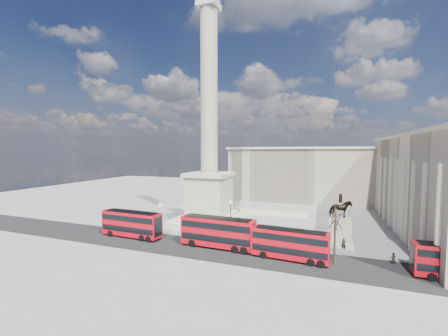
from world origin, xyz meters
TOP-DOWN VIEW (x-y plane):
  - ground at (0.00, 0.00)m, footprint 180.00×180.00m
  - asphalt_road at (5.00, -10.00)m, footprint 120.00×9.00m
  - nelsons_column at (0.00, 5.00)m, footprint 14.00×14.00m
  - balustrade_wall at (0.00, 16.00)m, footprint 40.00×0.60m
  - building_northeast at (20.00, 40.00)m, footprint 51.00×17.00m
  - red_bus_a at (-9.13, -9.08)m, footprint 11.56×3.15m
  - red_bus_b at (7.36, -8.85)m, footprint 12.14×3.27m
  - red_bus_c at (18.73, -9.90)m, footprint 10.89×3.28m
  - victorian_lamp at (7.37, -2.56)m, footprint 0.55×0.55m
  - equestrian_statue at (25.64, -1.34)m, footprint 4.20×3.15m
  - bare_tree_near at (24.58, -9.52)m, footprint 1.86×1.86m
  - bare_tree_mid at (37.18, 2.05)m, footprint 1.68×1.68m
  - bare_tree_far at (40.82, 7.89)m, footprint 1.57×1.57m
  - pedestrian_walking at (26.19, -3.10)m, footprint 0.69×0.46m
  - pedestrian_standing at (32.17, -6.50)m, footprint 0.77×0.60m
  - pedestrian_crossing at (3.28, -6.50)m, footprint 0.85×0.95m

SIDE VIEW (x-z plane):
  - ground at x=0.00m, z-range 0.00..0.00m
  - asphalt_road at x=5.00m, z-range 0.00..0.01m
  - balustrade_wall at x=0.00m, z-range 0.00..1.10m
  - pedestrian_crossing at x=3.28m, z-range 0.00..1.54m
  - pedestrian_standing at x=32.17m, z-range 0.00..1.57m
  - pedestrian_walking at x=26.19m, z-range 0.00..1.88m
  - red_bus_c at x=18.73m, z-range 0.11..4.46m
  - red_bus_a at x=-9.13m, z-range 0.11..4.76m
  - red_bus_b at x=7.36m, z-range 0.12..5.00m
  - equestrian_statue at x=25.64m, z-range -1.31..7.39m
  - victorian_lamp at x=7.37m, z-range 0.57..6.99m
  - bare_tree_mid at x=37.18m, z-range 1.83..8.19m
  - bare_tree_far at x=40.82m, z-range 1.84..8.24m
  - bare_tree_near at x=24.58m, z-range 2.34..10.47m
  - building_northeast at x=20.00m, z-range 0.02..16.62m
  - nelsons_column at x=0.00m, z-range -12.01..37.84m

